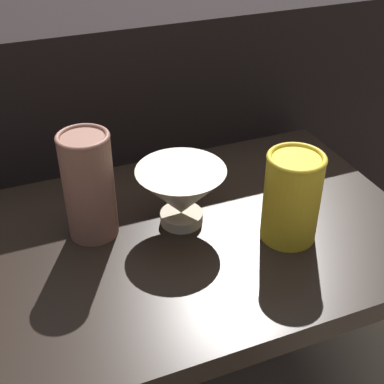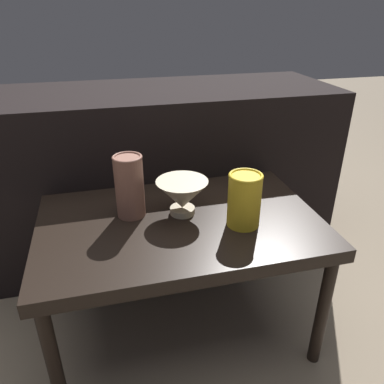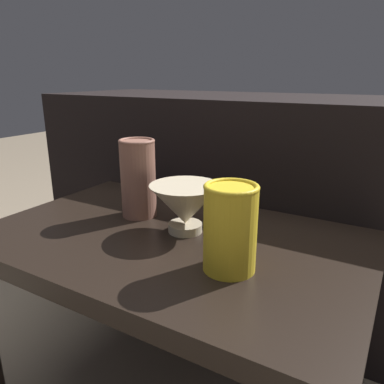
{
  "view_description": "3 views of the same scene",
  "coord_description": "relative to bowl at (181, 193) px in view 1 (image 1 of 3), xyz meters",
  "views": [
    {
      "loc": [
        -0.25,
        -0.67,
        1.0
      ],
      "look_at": [
        0.03,
        0.01,
        0.51
      ],
      "focal_mm": 50.0,
      "sensor_mm": 36.0,
      "label": 1
    },
    {
      "loc": [
        -0.19,
        -0.91,
        1.0
      ],
      "look_at": [
        0.04,
        0.03,
        0.5
      ],
      "focal_mm": 35.0,
      "sensor_mm": 36.0,
      "label": 2
    },
    {
      "loc": [
        0.41,
        -0.61,
        0.76
      ],
      "look_at": [
        0.03,
        0.04,
        0.52
      ],
      "focal_mm": 35.0,
      "sensor_mm": 36.0,
      "label": 3
    }
  ],
  "objects": [
    {
      "name": "vase_colorful_right",
      "position": [
        0.15,
        -0.1,
        0.02
      ],
      "size": [
        0.09,
        0.09,
        0.16
      ],
      "color": "gold",
      "rests_on": "table"
    },
    {
      "name": "couch_backdrop",
      "position": [
        -0.02,
        0.51,
        -0.14
      ],
      "size": [
        1.48,
        0.5,
        0.7
      ],
      "color": "black",
      "rests_on": "ground_plane"
    },
    {
      "name": "table",
      "position": [
        -0.02,
        -0.03,
        -0.1
      ],
      "size": [
        0.81,
        0.51,
        0.43
      ],
      "color": "black",
      "rests_on": "ground_plane"
    },
    {
      "name": "vase_textured_left",
      "position": [
        -0.15,
        0.03,
        0.04
      ],
      "size": [
        0.08,
        0.08,
        0.19
      ],
      "color": "brown",
      "rests_on": "table"
    },
    {
      "name": "bowl",
      "position": [
        0.0,
        0.0,
        0.0
      ],
      "size": [
        0.15,
        0.15,
        0.11
      ],
      "color": "#C1B293",
      "rests_on": "table"
    }
  ]
}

